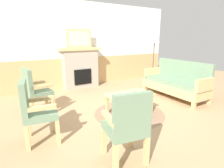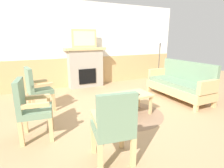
# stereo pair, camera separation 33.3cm
# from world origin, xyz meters

# --- Properties ---
(ground_plane) EXTENTS (14.00, 14.00, 0.00)m
(ground_plane) POSITION_xyz_m (0.00, 0.00, 0.00)
(ground_plane) COLOR tan
(wall_back) EXTENTS (7.20, 0.14, 2.70)m
(wall_back) POSITION_xyz_m (0.00, 2.60, 1.31)
(wall_back) COLOR white
(wall_back) RESTS_ON ground_plane
(fireplace) EXTENTS (1.30, 0.44, 1.28)m
(fireplace) POSITION_xyz_m (0.00, 2.35, 0.65)
(fireplace) COLOR #A39989
(fireplace) RESTS_ON ground_plane
(framed_picture) EXTENTS (0.80, 0.04, 0.56)m
(framed_picture) POSITION_xyz_m (0.00, 2.35, 1.56)
(framed_picture) COLOR tan
(framed_picture) RESTS_ON fireplace
(couch) EXTENTS (0.70, 1.80, 0.98)m
(couch) POSITION_xyz_m (1.87, 0.11, 0.40)
(couch) COLOR tan
(couch) RESTS_ON ground_plane
(coffee_table) EXTENTS (0.96, 0.56, 0.44)m
(coffee_table) POSITION_xyz_m (0.11, -0.18, 0.39)
(coffee_table) COLOR tan
(coffee_table) RESTS_ON ground_plane
(round_rug) EXTENTS (1.50, 1.50, 0.01)m
(round_rug) POSITION_xyz_m (0.11, -0.18, 0.00)
(round_rug) COLOR #896B51
(round_rug) RESTS_ON ground_plane
(book_on_table) EXTENTS (0.23, 0.19, 0.03)m
(book_on_table) POSITION_xyz_m (0.18, -0.27, 0.46)
(book_on_table) COLOR black
(book_on_table) RESTS_ON coffee_table
(armchair_near_fireplace) EXTENTS (0.54, 0.54, 0.98)m
(armchair_near_fireplace) POSITION_xyz_m (-1.74, -0.31, 0.54)
(armchair_near_fireplace) COLOR tan
(armchair_near_fireplace) RESTS_ON ground_plane
(armchair_by_window_left) EXTENTS (0.55, 0.55, 0.98)m
(armchair_by_window_left) POSITION_xyz_m (-1.58, 0.84, 0.54)
(armchair_by_window_left) COLOR tan
(armchair_by_window_left) RESTS_ON ground_plane
(armchair_front_left) EXTENTS (0.55, 0.55, 0.98)m
(armchair_front_left) POSITION_xyz_m (-0.83, -1.42, 0.54)
(armchair_front_left) COLOR tan
(armchair_front_left) RESTS_ON ground_plane
(floor_lamp_by_couch) EXTENTS (0.36, 0.36, 1.68)m
(floor_lamp_by_couch) POSITION_xyz_m (2.17, 1.32, 1.45)
(floor_lamp_by_couch) COLOR #332D28
(floor_lamp_by_couch) RESTS_ON ground_plane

